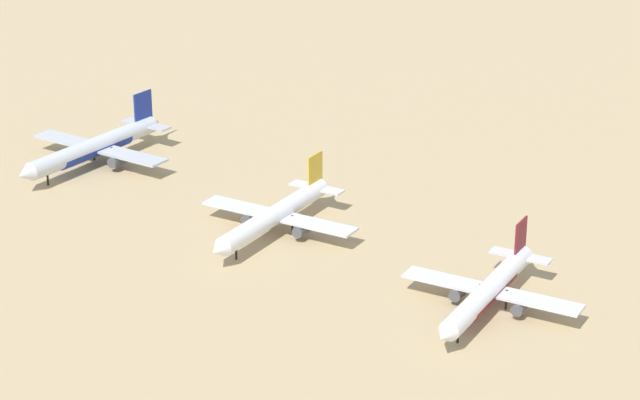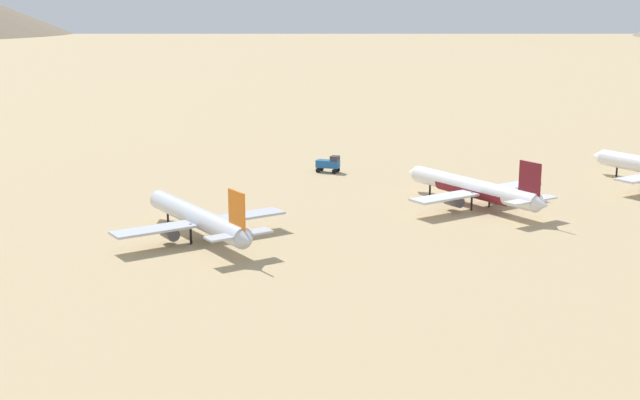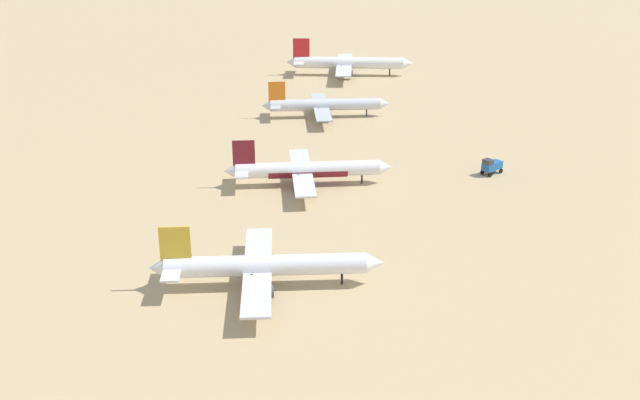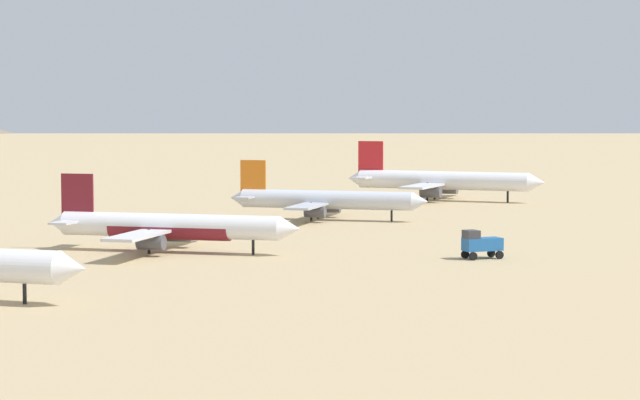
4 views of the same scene
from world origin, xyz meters
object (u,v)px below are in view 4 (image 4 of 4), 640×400
(parked_jet_2, at_px, (168,227))
(parked_jet_4, at_px, (441,181))
(parked_jet_3, at_px, (324,200))
(service_truck, at_px, (481,243))

(parked_jet_2, xyz_separation_m, parked_jet_4, (11.84, 106.89, 0.72))
(parked_jet_2, distance_m, parked_jet_4, 107.55)
(parked_jet_4, bearing_deg, parked_jet_2, -96.32)
(parked_jet_3, distance_m, parked_jet_4, 53.31)
(parked_jet_2, height_order, service_truck, parked_jet_2)
(parked_jet_2, height_order, parked_jet_3, parked_jet_2)
(service_truck, bearing_deg, parked_jet_4, 107.25)
(parked_jet_2, distance_m, service_truck, 43.41)
(parked_jet_2, distance_m, parked_jet_3, 54.34)
(parked_jet_3, relative_size, service_truck, 6.66)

